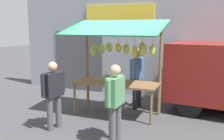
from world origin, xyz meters
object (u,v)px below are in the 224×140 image
(shopper_in_striped_shirt, at_px, (115,99))
(vendor_with_sunhat, at_px, (137,73))
(market_stall, at_px, (117,56))
(shopper_with_ponytail, at_px, (53,91))

(shopper_in_striped_shirt, bearing_deg, vendor_with_sunhat, 9.19)
(market_stall, relative_size, shopper_with_ponytail, 1.61)
(shopper_with_ponytail, bearing_deg, market_stall, -18.56)
(shopper_in_striped_shirt, bearing_deg, market_stall, 22.68)
(shopper_in_striped_shirt, bearing_deg, shopper_with_ponytail, 86.88)
(vendor_with_sunhat, bearing_deg, market_stall, -20.84)
(market_stall, relative_size, vendor_with_sunhat, 1.47)
(market_stall, xyz_separation_m, shopper_with_ponytail, (0.94, 1.54, -0.67))
(vendor_with_sunhat, distance_m, shopper_in_striped_shirt, 2.38)
(shopper_in_striped_shirt, distance_m, shopper_with_ponytail, 1.57)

